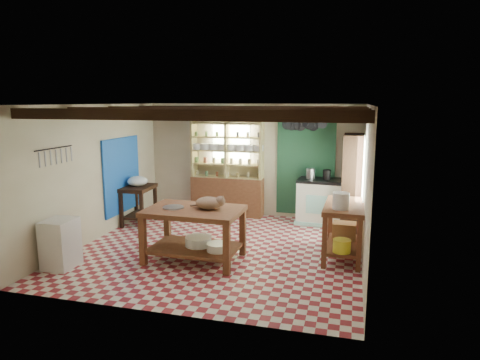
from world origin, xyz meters
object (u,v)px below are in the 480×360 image
(prep_table, at_px, (139,205))
(white_cabinet, at_px, (60,243))
(cat, at_px, (209,203))
(stove, at_px, (321,201))
(work_table, at_px, (194,234))
(right_counter, at_px, (344,231))

(prep_table, height_order, white_cabinet, prep_table)
(white_cabinet, bearing_deg, prep_table, 87.55)
(prep_table, relative_size, cat, 1.87)
(stove, bearing_deg, cat, -117.58)
(work_table, relative_size, cat, 3.49)
(white_cabinet, height_order, right_counter, right_counter)
(right_counter, bearing_deg, work_table, -161.04)
(stove, distance_m, right_counter, 2.09)
(work_table, height_order, right_counter, right_counter)
(white_cabinet, bearing_deg, work_table, 21.49)
(work_table, bearing_deg, stove, 57.09)
(stove, distance_m, prep_table, 3.99)
(right_counter, bearing_deg, prep_table, 169.05)
(white_cabinet, bearing_deg, stove, 41.39)
(work_table, height_order, stove, stove)
(white_cabinet, xyz_separation_m, cat, (2.23, 0.90, 0.60))
(stove, bearing_deg, prep_table, -161.19)
(white_cabinet, distance_m, cat, 2.48)
(stove, bearing_deg, right_counter, -71.93)
(stove, bearing_deg, work_table, -120.85)
(white_cabinet, relative_size, cat, 1.76)
(work_table, xyz_separation_m, prep_table, (-1.96, 1.72, -0.02))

